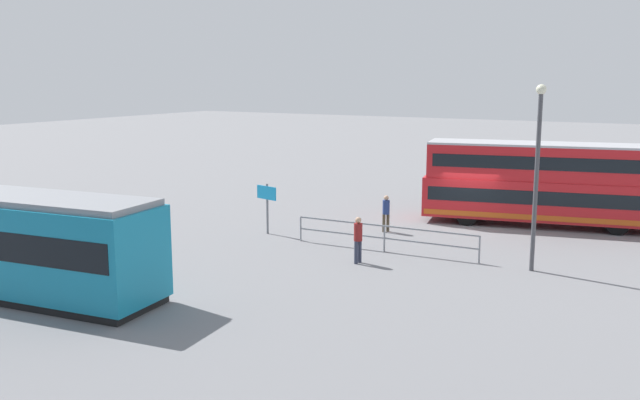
{
  "coord_description": "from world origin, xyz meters",
  "views": [
    {
      "loc": [
        -9.7,
        31.32,
        6.98
      ],
      "look_at": [
        4.0,
        7.2,
        2.01
      ],
      "focal_mm": 39.03,
      "sensor_mm": 36.0,
      "label": 1
    }
  ],
  "objects_px": {
    "pedestrian_near_railing": "(386,211)",
    "info_sign": "(267,199)",
    "pedestrian_crossing": "(358,237)",
    "double_decker_bus": "(546,184)",
    "street_lamp": "(537,163)"
  },
  "relations": [
    {
      "from": "pedestrian_near_railing",
      "to": "info_sign",
      "type": "distance_m",
      "value": 5.4
    },
    {
      "from": "pedestrian_crossing",
      "to": "double_decker_bus",
      "type": "bearing_deg",
      "value": -114.14
    },
    {
      "from": "double_decker_bus",
      "to": "pedestrian_crossing",
      "type": "relative_size",
      "value": 6.48
    },
    {
      "from": "pedestrian_near_railing",
      "to": "pedestrian_crossing",
      "type": "bearing_deg",
      "value": 103.42
    },
    {
      "from": "info_sign",
      "to": "street_lamp",
      "type": "relative_size",
      "value": 0.34
    },
    {
      "from": "info_sign",
      "to": "pedestrian_near_railing",
      "type": "bearing_deg",
      "value": -146.21
    },
    {
      "from": "pedestrian_crossing",
      "to": "info_sign",
      "type": "relative_size",
      "value": 0.79
    },
    {
      "from": "double_decker_bus",
      "to": "pedestrian_near_railing",
      "type": "distance_m",
      "value": 7.8
    },
    {
      "from": "info_sign",
      "to": "street_lamp",
      "type": "distance_m",
      "value": 11.93
    },
    {
      "from": "pedestrian_near_railing",
      "to": "street_lamp",
      "type": "bearing_deg",
      "value": 155.96
    },
    {
      "from": "double_decker_bus",
      "to": "pedestrian_crossing",
      "type": "xyz_separation_m",
      "value": [
        4.65,
        10.37,
        -0.97
      ]
    },
    {
      "from": "info_sign",
      "to": "street_lamp",
      "type": "height_order",
      "value": "street_lamp"
    },
    {
      "from": "info_sign",
      "to": "pedestrian_crossing",
      "type": "bearing_deg",
      "value": 156.92
    },
    {
      "from": "info_sign",
      "to": "street_lamp",
      "type": "bearing_deg",
      "value": 178.8
    },
    {
      "from": "double_decker_bus",
      "to": "info_sign",
      "type": "height_order",
      "value": "double_decker_bus"
    }
  ]
}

